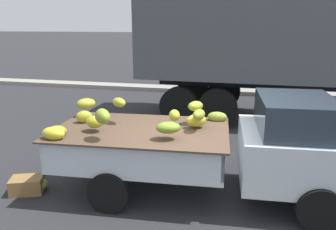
{
  "coord_description": "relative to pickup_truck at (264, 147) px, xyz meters",
  "views": [
    {
      "loc": [
        0.63,
        -4.84,
        2.77
      ],
      "look_at": [
        -0.72,
        0.89,
        1.14
      ],
      "focal_mm": 35.24,
      "sensor_mm": 36.0,
      "label": 1
    }
  ],
  "objects": [
    {
      "name": "curb_strip",
      "position": [
        -0.99,
        8.5,
        -0.8
      ],
      "size": [
        80.0,
        0.8,
        0.16
      ],
      "primitive_type": "cube",
      "color": "gray",
      "rests_on": "ground"
    },
    {
      "name": "fallen_banana_bunch_near_tailgate",
      "position": [
        -3.71,
        -0.61,
        -0.78
      ],
      "size": [
        0.42,
        0.39,
        0.21
      ],
      "primitive_type": "ellipsoid",
      "rotation": [
        0.0,
        0.0,
        5.82
      ],
      "color": "olive",
      "rests_on": "ground"
    },
    {
      "name": "pickup_truck",
      "position": [
        0.0,
        0.0,
        0.0
      ],
      "size": [
        5.19,
        2.1,
        1.7
      ],
      "rotation": [
        0.0,
        0.0,
        0.07
      ],
      "color": "silver",
      "rests_on": "ground"
    },
    {
      "name": "ground",
      "position": [
        -0.99,
        -0.28,
        -0.88
      ],
      "size": [
        220.0,
        220.0,
        0.0
      ],
      "primitive_type": "plane",
      "color": "#28282B"
    },
    {
      "name": "produce_crate",
      "position": [
        -3.84,
        -0.75,
        -0.75
      ],
      "size": [
        0.61,
        0.52,
        0.27
      ],
      "primitive_type": "cube",
      "rotation": [
        0.0,
        0.0,
        0.37
      ],
      "color": "olive",
      "rests_on": "ground"
    }
  ]
}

